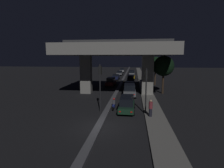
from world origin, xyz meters
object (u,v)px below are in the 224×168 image
car_silver_sixth (132,73)px  car_silver_fourth_oncoming (122,70)px  traffic_light_right_of_median (146,83)px  car_dark_blue_third (130,85)px  traffic_light_left_of_median (100,80)px  car_dark_green_lead (127,104)px  car_taxi_yellow_fifth (132,77)px  car_dark_blue_second_oncoming (116,77)px  car_grey_third_oncoming (120,73)px  car_grey_second (130,90)px  street_lamp (141,63)px  pedestrian_on_sidewalk (151,108)px  motorcycle_blue_filtering_near (114,104)px  car_black_fourth (130,79)px  car_dark_red_lead_oncoming (111,82)px

car_silver_sixth → car_silver_fourth_oncoming: 16.67m
traffic_light_right_of_median → car_silver_sixth: size_ratio=1.09×
car_dark_blue_third → car_silver_sixth: bearing=0.2°
traffic_light_left_of_median → car_dark_green_lead: traffic_light_left_of_median is taller
car_taxi_yellow_fifth → car_silver_sixth: (-0.18, 8.12, 0.30)m
traffic_light_right_of_median → car_taxi_yellow_fifth: traffic_light_right_of_median is taller
car_dark_blue_third → car_silver_sixth: (-0.00, 24.48, 0.21)m
car_taxi_yellow_fifth → car_dark_blue_second_oncoming: 4.92m
traffic_light_left_of_median → car_grey_third_oncoming: 42.17m
car_grey_second → car_taxi_yellow_fifth: (0.01, 22.88, -0.32)m
traffic_light_right_of_median → car_dark_blue_second_oncoming: traffic_light_right_of_median is taller
street_lamp → pedestrian_on_sidewalk: size_ratio=4.55×
car_grey_third_oncoming → car_silver_fourth_oncoming: bearing=-179.2°
car_silver_fourth_oncoming → pedestrian_on_sidewalk: (6.87, -56.88, 0.15)m
car_silver_sixth → car_silver_fourth_oncoming: (-4.31, 16.10, -0.14)m
car_silver_fourth_oncoming → motorcycle_blue_filtering_near: 54.47m
car_grey_second → pedestrian_on_sidewalk: car_grey_second is taller
street_lamp → car_dark_green_lead: (-2.36, -26.85, -3.86)m
traffic_light_right_of_median → car_grey_third_oncoming: bearing=98.6°
car_black_fourth → car_taxi_yellow_fifth: car_black_fourth is taller
car_silver_sixth → traffic_light_left_of_median: bearing=174.0°
car_black_fourth → car_dark_red_lead_oncoming: bearing=134.0°
car_dark_green_lead → car_taxi_yellow_fifth: size_ratio=1.08×
traffic_light_left_of_median → car_grey_second: traffic_light_left_of_median is taller
car_grey_second → car_silver_fourth_oncoming: 47.32m
car_dark_blue_third → car_silver_fourth_oncoming: (-4.31, 40.58, 0.07)m
car_silver_sixth → car_grey_third_oncoming: bearing=56.7°
car_silver_fourth_oncoming → car_grey_second: bearing=4.7°
street_lamp → car_grey_second: (-2.28, -18.97, -3.74)m
car_dark_blue_second_oncoming → car_dark_blue_third: bearing=18.9°
car_dark_red_lead_oncoming → car_dark_blue_second_oncoming: size_ratio=1.08×
car_silver_sixth → motorcycle_blue_filtering_near: car_silver_sixth is taller
car_grey_second → traffic_light_right_of_median: bearing=-169.5°
car_silver_sixth → traffic_light_right_of_median: bearing=-178.8°
car_black_fourth → motorcycle_blue_filtering_near: size_ratio=2.69×
car_grey_second → car_silver_sixth: (-0.17, 31.01, -0.02)m
car_silver_sixth → motorcycle_blue_filtering_near: size_ratio=2.53×
street_lamp → car_silver_sixth: (-2.46, 12.04, -3.76)m
car_dark_green_lead → motorcycle_blue_filtering_near: (-1.56, 0.59, -0.31)m
traffic_light_right_of_median → car_silver_fourth_oncoming: size_ratio=1.16×
car_grey_second → car_dark_green_lead: bearing=176.9°
traffic_light_left_of_median → traffic_light_right_of_median: bearing=0.0°
car_dark_green_lead → car_black_fourth: size_ratio=0.89×
traffic_light_right_of_median → car_dark_green_lead: 3.28m
car_dark_green_lead → car_dark_blue_second_oncoming: bearing=9.6°
car_taxi_yellow_fifth → motorcycle_blue_filtering_near: motorcycle_blue_filtering_near is taller
car_grey_second → car_dark_red_lead_oncoming: car_grey_second is taller
traffic_light_left_of_median → car_dark_blue_second_oncoming: 29.33m
car_silver_fourth_oncoming → motorcycle_blue_filtering_near: (2.84, -54.40, -0.27)m
car_grey_second → pedestrian_on_sidewalk: (2.40, -9.77, -0.01)m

